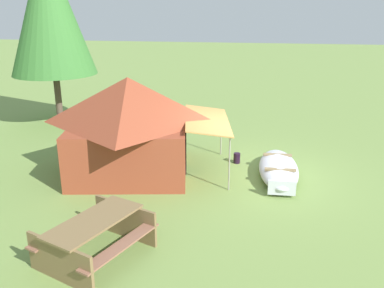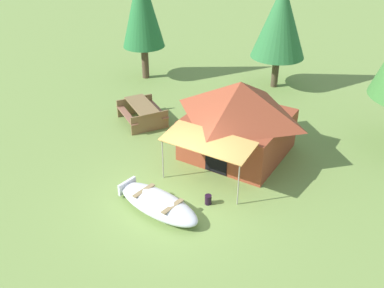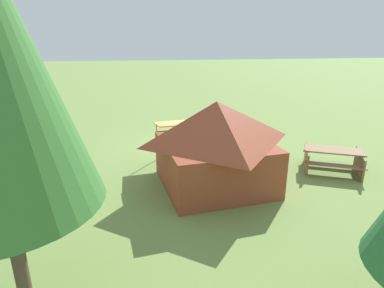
{
  "view_description": "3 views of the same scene",
  "coord_description": "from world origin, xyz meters",
  "views": [
    {
      "loc": [
        -10.46,
        -0.05,
        4.38
      ],
      "look_at": [
        0.24,
        1.67,
        0.72
      ],
      "focal_mm": 38.94,
      "sensor_mm": 36.0,
      "label": 1
    },
    {
      "loc": [
        6.88,
        -7.1,
        7.66
      ],
      "look_at": [
        -0.37,
        1.16,
        1.2
      ],
      "focal_mm": 39.85,
      "sensor_mm": 36.0,
      "label": 2
    },
    {
      "loc": [
        1.61,
        12.36,
        4.51
      ],
      "look_at": [
        0.33,
        1.76,
        0.81
      ],
      "focal_mm": 31.16,
      "sensor_mm": 36.0,
      "label": 3
    }
  ],
  "objects": [
    {
      "name": "canvas_cabin_tent",
      "position": [
        -0.19,
        3.28,
        1.34
      ],
      "size": [
        3.79,
        4.7,
        2.59
      ],
      "color": "brown",
      "rests_on": "ground_plane"
    },
    {
      "name": "picnic_table",
      "position": [
        -4.28,
        2.7,
        0.48
      ],
      "size": [
        2.27,
        2.07,
        0.76
      ],
      "color": "brown",
      "rests_on": "ground_plane"
    },
    {
      "name": "cooler_box",
      "position": [
        -0.63,
        2.22,
        0.18
      ],
      "size": [
        0.61,
        0.54,
        0.35
      ],
      "primitive_type": "cube",
      "rotation": [
        0.0,
        0.0,
        0.34
      ],
      "color": "red",
      "rests_on": "ground_plane"
    },
    {
      "name": "beached_rowboat",
      "position": [
        -0.01,
        -0.69,
        0.24
      ],
      "size": [
        2.77,
        1.09,
        0.47
      ],
      "color": "silver",
      "rests_on": "ground_plane"
    },
    {
      "name": "ground_plane",
      "position": [
        0.0,
        0.0,
        0.0
      ],
      "size": [
        80.0,
        80.0,
        0.0
      ],
      "primitive_type": "plane",
      "color": "olive"
    },
    {
      "name": "fuel_can",
      "position": [
        0.86,
        0.45,
        0.15
      ],
      "size": [
        0.27,
        0.27,
        0.29
      ],
      "primitive_type": "cylinder",
      "rotation": [
        0.0,
        0.0,
        5.59
      ],
      "color": "black",
      "rests_on": "ground_plane"
    }
  ]
}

